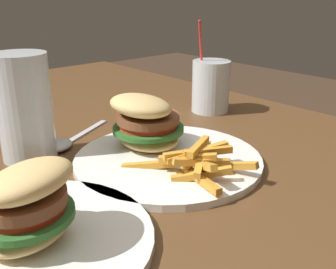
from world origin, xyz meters
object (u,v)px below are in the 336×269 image
object	(u,v)px
meal_plate_far	(28,224)
beer_glass	(25,109)
juice_glass	(211,88)
spoon	(60,144)
meal_plate_near	(159,141)

from	to	relation	value
meal_plate_far	beer_glass	bearing A→B (deg)	-24.05
juice_glass	spoon	bearing A→B (deg)	85.67
beer_glass	meal_plate_near	bearing A→B (deg)	-133.71
meal_plate_near	meal_plate_far	world-z (taller)	meal_plate_far
spoon	meal_plate_far	distance (m)	0.26
beer_glass	juice_glass	size ratio (longest dim) A/B	0.86
beer_glass	meal_plate_far	bearing A→B (deg)	155.95
beer_glass	juice_glass	distance (m)	0.38
beer_glass	spoon	xyz separation A→B (m)	(0.00, -0.05, -0.07)
juice_glass	meal_plate_far	size ratio (longest dim) A/B	0.73
juice_glass	meal_plate_far	bearing A→B (deg)	111.88
juice_glass	spoon	size ratio (longest dim) A/B	1.08
meal_plate_near	juice_glass	world-z (taller)	juice_glass
beer_glass	meal_plate_far	distance (m)	0.24
meal_plate_near	beer_glass	world-z (taller)	beer_glass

